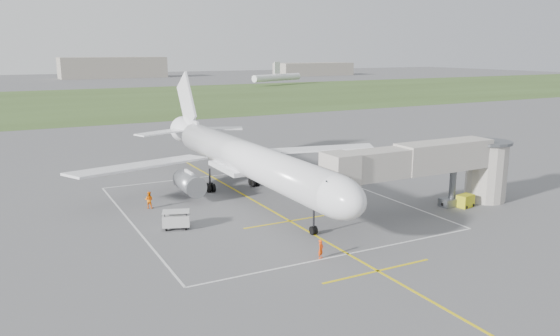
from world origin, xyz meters
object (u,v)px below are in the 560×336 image
baggage_cart (176,220)px  airliner (245,159)px  gpu_unit (465,201)px  ramp_worker_nose (321,249)px  ramp_worker_wing (149,200)px  jet_bridge (438,165)px

baggage_cart → airliner: bearing=56.2°
gpu_unit → ramp_worker_nose: ramp_worker_nose is taller
ramp_worker_nose → ramp_worker_wing: size_ratio=0.87×
jet_bridge → gpu_unit: jet_bridge is taller
ramp_worker_nose → baggage_cart: bearing=92.8°
ramp_worker_nose → ramp_worker_wing: 22.41m
gpu_unit → baggage_cart: size_ratio=0.70×
airliner → ramp_worker_nose: airliner is taller
jet_bridge → baggage_cart: jet_bridge is taller
ramp_worker_nose → airliner: bearing=53.3°
airliner → jet_bridge: (15.72, -14.25, 0.35)m
ramp_worker_nose → ramp_worker_wing: (-8.62, 20.69, 0.12)m
gpu_unit → ramp_worker_nose: 22.21m
airliner → jet_bridge: bearing=-42.2°
jet_bridge → airliner: bearing=137.8°
ramp_worker_wing → airliner: bearing=-147.9°
ramp_worker_wing → baggage_cart: bearing=126.6°
airliner → gpu_unit: airliner is taller
airliner → ramp_worker_wing: 11.66m
baggage_cart → jet_bridge: bearing=6.1°
airliner → ramp_worker_nose: 20.98m
ramp_worker_nose → gpu_unit: bearing=-15.9°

